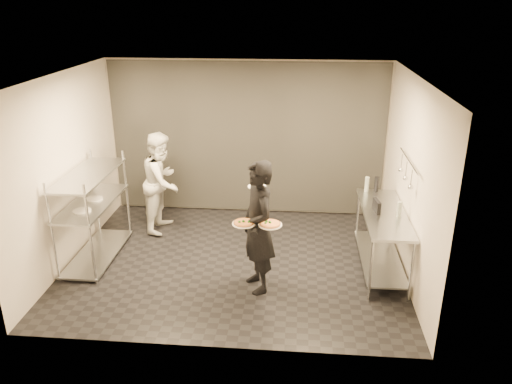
# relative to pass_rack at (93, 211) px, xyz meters

# --- Properties ---
(room_shell) EXTENTS (5.00, 4.00, 2.80)m
(room_shell) POSITION_rel_pass_rack_xyz_m (2.15, 1.18, 0.63)
(room_shell) COLOR black
(room_shell) RESTS_ON ground
(pass_rack) EXTENTS (0.60, 1.60, 1.50)m
(pass_rack) POSITION_rel_pass_rack_xyz_m (0.00, 0.00, 0.00)
(pass_rack) COLOR silver
(pass_rack) RESTS_ON ground
(prep_counter) EXTENTS (0.60, 1.80, 0.92)m
(prep_counter) POSITION_rel_pass_rack_xyz_m (4.33, 0.00, -0.14)
(prep_counter) COLOR silver
(prep_counter) RESTS_ON ground
(utensil_rail) EXTENTS (0.07, 1.20, 0.31)m
(utensil_rail) POSITION_rel_pass_rack_xyz_m (4.58, 0.00, 0.78)
(utensil_rail) COLOR silver
(utensil_rail) RESTS_ON room_shell
(waiter) EXTENTS (0.68, 0.80, 1.85)m
(waiter) POSITION_rel_pass_rack_xyz_m (2.57, -0.68, 0.15)
(waiter) COLOR black
(waiter) RESTS_ON ground
(chef) EXTENTS (0.75, 0.91, 1.72)m
(chef) POSITION_rel_pass_rack_xyz_m (0.79, 1.09, 0.09)
(chef) COLOR silver
(chef) RESTS_ON ground
(pizza_plate_near) EXTENTS (0.30, 0.30, 0.05)m
(pizza_plate_near) POSITION_rel_pass_rack_xyz_m (2.40, -0.88, 0.31)
(pizza_plate_near) COLOR white
(pizza_plate_near) RESTS_ON waiter
(pizza_plate_far) EXTENTS (0.31, 0.31, 0.05)m
(pizza_plate_far) POSITION_rel_pass_rack_xyz_m (2.74, -0.86, 0.30)
(pizza_plate_far) COLOR white
(pizza_plate_far) RESTS_ON waiter
(salad_plate) EXTENTS (0.25, 0.25, 0.07)m
(salad_plate) POSITION_rel_pass_rack_xyz_m (2.53, -0.35, 0.63)
(salad_plate) COLOR white
(salad_plate) RESTS_ON waiter
(pos_monitor) EXTENTS (0.09, 0.26, 0.18)m
(pos_monitor) POSITION_rel_pass_rack_xyz_m (4.21, -0.01, 0.24)
(pos_monitor) COLOR black
(pos_monitor) RESTS_ON prep_counter
(bottle_green) EXTENTS (0.07, 0.07, 0.24)m
(bottle_green) POSITION_rel_pass_rack_xyz_m (4.17, 0.80, 0.27)
(bottle_green) COLOR gray
(bottle_green) RESTS_ON prep_counter
(bottle_clear) EXTENTS (0.07, 0.07, 0.23)m
(bottle_clear) POSITION_rel_pass_rack_xyz_m (4.50, -0.16, 0.26)
(bottle_clear) COLOR gray
(bottle_clear) RESTS_ON prep_counter
(bottle_dark) EXTENTS (0.07, 0.07, 0.25)m
(bottle_dark) POSITION_rel_pass_rack_xyz_m (4.32, 0.80, 0.27)
(bottle_dark) COLOR black
(bottle_dark) RESTS_ON prep_counter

